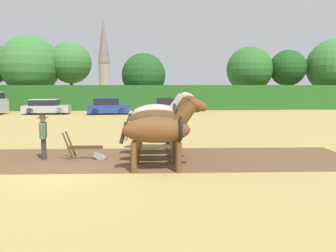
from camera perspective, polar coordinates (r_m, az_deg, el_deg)
name	(u,v)px	position (r m, az deg, el deg)	size (l,w,h in m)	color
ground_plane	(65,175)	(10.53, -17.53, -8.11)	(240.00, 240.00, 0.00)	#A88E4C
plowed_furrow_strip	(71,159)	(12.60, -16.51, -5.59)	(20.92, 4.07, 0.01)	brown
hedgerow	(123,98)	(36.77, -7.89, 4.91)	(63.64, 1.28, 2.80)	#286023
tree_left	(30,65)	(42.55, -22.90, 9.71)	(6.90, 6.90, 8.57)	#4C3823
tree_center_left	(71,63)	(42.14, -16.57, 10.48)	(5.00, 5.00, 7.99)	brown
tree_center	(144,75)	(39.74, -4.26, 8.79)	(5.25, 5.25, 6.59)	#4C3823
tree_center_right	(249,70)	(43.85, 14.00, 9.50)	(5.84, 5.84, 7.70)	#423323
tree_right	(288,68)	(45.04, 20.14, 9.44)	(4.59, 4.59, 7.27)	#423323
tree_far_right	(334,66)	(47.28, 26.89, 9.30)	(6.77, 6.77, 8.61)	brown
church_spire	(104,57)	(69.29, -11.07, 11.73)	(2.53, 2.53, 16.41)	gray
draft_horse_lead_left	(160,130)	(10.28, -1.39, -0.69)	(2.84, 0.94, 2.36)	brown
draft_horse_lead_right	(160,128)	(11.42, -1.46, -0.38)	(2.78, 0.93, 2.23)	brown
draft_horse_trail_left	(159,121)	(12.54, -1.51, 0.96)	(2.93, 0.95, 2.40)	#513319
draft_horse_trail_right	(159,116)	(13.68, -1.57, 1.81)	(2.82, 1.11, 2.52)	#B2A38E
plow	(89,151)	(12.39, -13.66, -4.24)	(1.53, 0.47, 1.13)	#4C331E
farmer_at_plow	(43,134)	(12.78, -20.91, -1.27)	(0.41, 0.64, 1.64)	#38332D
farmer_beside_team	(170,124)	(15.05, 0.27, 0.31)	(0.46, 0.50, 1.62)	#38332D
parked_car_left	(46,107)	(33.52, -20.47, 3.14)	(4.37, 2.01, 1.43)	#A8A8B2
parked_car_center_left	(108,106)	(31.87, -10.45, 3.39)	(4.06, 2.13, 1.59)	navy
parked_car_center	(170,106)	(31.70, 0.33, 3.47)	(3.84, 1.82, 1.55)	black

